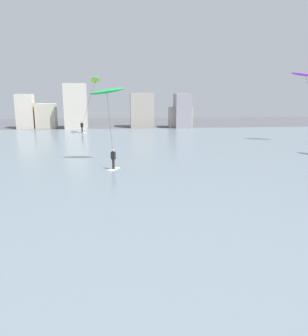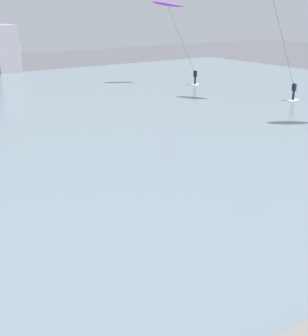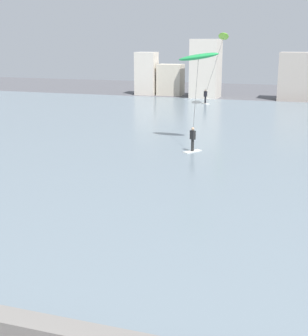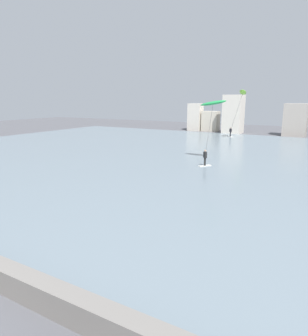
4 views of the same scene
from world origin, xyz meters
name	(u,v)px [view 1 (image 1 of 4)]	position (x,y,z in m)	size (l,w,h in m)	color
water_bay	(133,160)	(0.00, 30.25, 0.05)	(84.00, 52.00, 0.10)	slate
far_shore_buildings	(112,111)	(-2.38, 58.39, 2.91)	(29.27, 5.38, 7.39)	beige
kitesurfer_lime	(94,84)	(-4.60, 49.26, 7.07)	(3.93, 4.60, 8.17)	silver
kitesurfer_purple	(307,81)	(20.65, 38.46, 7.35)	(4.22, 4.06, 8.37)	silver
kitesurfer_green	(107,98)	(-2.14, 28.77, 5.64)	(3.13, 4.37, 6.57)	silver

